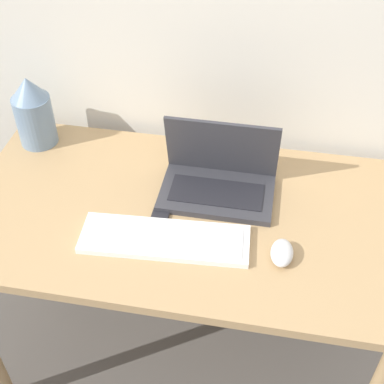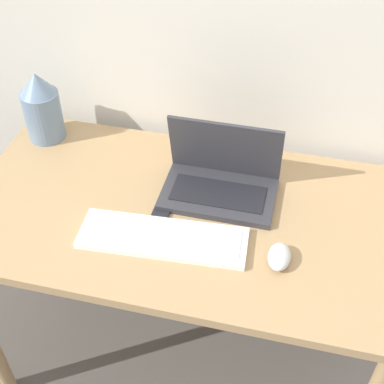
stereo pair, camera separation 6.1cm
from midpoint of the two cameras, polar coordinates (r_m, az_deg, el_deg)
name	(u,v)px [view 2 (the right image)]	position (r m, az deg, el deg)	size (l,w,h in m)	color
desk	(185,233)	(1.64, 0.33, -4.46)	(1.31, 0.71, 0.77)	tan
laptop	(221,178)	(1.61, 4.20, 1.49)	(0.34, 0.22, 0.23)	#333338
keyboard	(163,238)	(1.48, -1.94, -4.94)	(0.48, 0.18, 0.02)	white
mouse	(279,257)	(1.45, 10.49, -6.81)	(0.06, 0.10, 0.04)	silver
vase	(42,107)	(1.84, -14.83, 8.76)	(0.12, 0.12, 0.24)	slate
mp3_player	(162,212)	(1.56, -2.15, -2.14)	(0.05, 0.07, 0.01)	black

